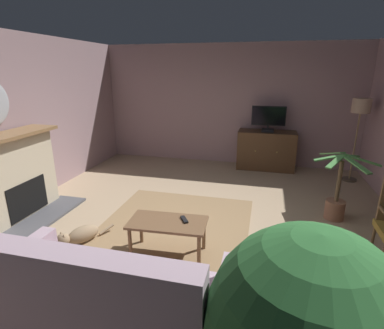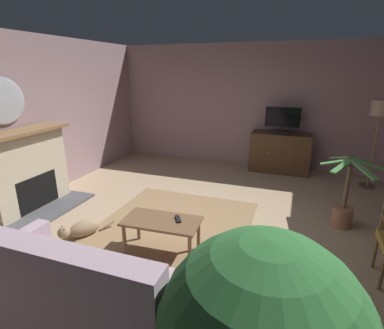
# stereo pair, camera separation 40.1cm
# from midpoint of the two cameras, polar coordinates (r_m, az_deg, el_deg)

# --- Properties ---
(ground_plane) EXTENTS (6.45, 7.49, 0.04)m
(ground_plane) POSITION_cam_midpoint_polar(r_m,az_deg,el_deg) (4.25, -2.64, -13.10)
(ground_plane) COLOR tan
(wall_back) EXTENTS (6.45, 0.10, 2.72)m
(wall_back) POSITION_cam_midpoint_polar(r_m,az_deg,el_deg) (7.11, 5.30, 11.18)
(wall_back) COLOR gray
(wall_back) RESTS_ON ground_plane
(rug_central) EXTENTS (2.09, 2.12, 0.01)m
(rug_central) POSITION_cam_midpoint_polar(r_m,az_deg,el_deg) (4.45, -5.70, -11.25)
(rug_central) COLOR #8E704C
(rug_central) RESTS_ON ground_plane
(fireplace) EXTENTS (0.84, 1.52, 1.29)m
(fireplace) POSITION_cam_midpoint_polar(r_m,az_deg,el_deg) (5.22, -32.51, -2.38)
(fireplace) COLOR #4C4C51
(fireplace) RESTS_ON ground_plane
(tv_cabinet) EXTENTS (1.25, 0.57, 0.86)m
(tv_cabinet) POSITION_cam_midpoint_polar(r_m,az_deg,el_deg) (6.87, 12.30, 2.49)
(tv_cabinet) COLOR #352315
(tv_cabinet) RESTS_ON ground_plane
(television) EXTENTS (0.72, 0.20, 0.56)m
(television) POSITION_cam_midpoint_polar(r_m,az_deg,el_deg) (6.66, 12.70, 8.59)
(television) COLOR black
(television) RESTS_ON tv_cabinet
(coffee_table) EXTENTS (0.94, 0.52, 0.45)m
(coffee_table) POSITION_cam_midpoint_polar(r_m,az_deg,el_deg) (3.63, -7.87, -11.58)
(coffee_table) COLOR brown
(coffee_table) RESTS_ON ground_plane
(tv_remote) EXTENTS (0.13, 0.17, 0.02)m
(tv_remote) POSITION_cam_midpoint_polar(r_m,az_deg,el_deg) (3.60, -4.72, -10.47)
(tv_remote) COLOR black
(tv_remote) RESTS_ON coffee_table
(sofa_floral) EXTENTS (1.96, 0.91, 1.04)m
(sofa_floral) POSITION_cam_midpoint_polar(r_m,az_deg,el_deg) (2.75, -20.04, -24.65)
(sofa_floral) COLOR #AD93A3
(sofa_floral) RESTS_ON ground_plane
(potted_plant_leafy_by_curtain) EXTENTS (0.88, 1.02, 1.04)m
(potted_plant_leafy_by_curtain) POSITION_cam_midpoint_polar(r_m,az_deg,el_deg) (4.87, 23.72, -6.22)
(potted_plant_leafy_by_curtain) COLOR #99664C
(potted_plant_leafy_by_curtain) RESTS_ON ground_plane
(potted_plant_tall_palm_by_window) EXTENTS (1.17, 1.17, 1.37)m
(potted_plant_tall_palm_by_window) POSITION_cam_midpoint_polar(r_m,az_deg,el_deg) (1.94, 15.17, -28.28)
(potted_plant_tall_palm_by_window) COLOR slate
(potted_plant_tall_palm_by_window) RESTS_ON ground_plane
(cat) EXTENTS (0.48, 0.66, 0.23)m
(cat) POSITION_cam_midpoint_polar(r_m,az_deg,el_deg) (4.28, -23.13, -12.31)
(cat) COLOR #937A5B
(cat) RESTS_ON ground_plane
(floor_lamp) EXTENTS (0.33, 0.33, 1.64)m
(floor_lamp) POSITION_cam_midpoint_polar(r_m,az_deg,el_deg) (6.48, 27.86, 8.49)
(floor_lamp) COLOR #4C4233
(floor_lamp) RESTS_ON ground_plane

